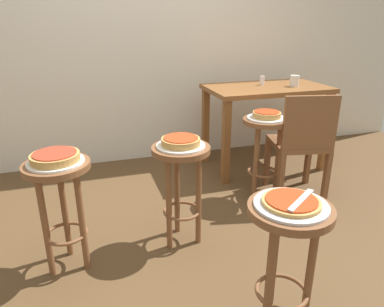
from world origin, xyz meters
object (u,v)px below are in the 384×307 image
(stool_rear, at_px, (265,141))
(pizza_leftside, at_px, (181,141))
(pizza_foreground, at_px, (291,202))
(serving_plate_foreground, at_px, (291,205))
(dining_table, at_px, (266,100))
(stool_foreground, at_px, (287,243))
(wooden_chair, at_px, (302,142))
(cup_near_edge, at_px, (294,81))
(serving_plate_rear, at_px, (266,118))
(pizza_server_knife, at_px, (301,200))
(pizza_middle, at_px, (55,157))
(pizza_rear, at_px, (267,114))
(stool_middle, at_px, (60,193))
(serving_plate_middle, at_px, (56,162))
(serving_plate_leftside, at_px, (181,146))
(stool_leftside, at_px, (181,174))
(condiment_shaker, at_px, (262,80))

(stool_rear, bearing_deg, pizza_leftside, -152.72)
(pizza_foreground, distance_m, pizza_leftside, 0.86)
(serving_plate_foreground, bearing_deg, dining_table, 64.54)
(stool_foreground, relative_size, pizza_leftside, 2.81)
(wooden_chair, bearing_deg, cup_near_edge, 65.38)
(serving_plate_rear, bearing_deg, pizza_server_knife, -112.68)
(cup_near_edge, bearing_deg, pizza_middle, -154.75)
(pizza_middle, height_order, pizza_rear, same)
(serving_plate_foreground, height_order, pizza_leftside, pizza_leftside)
(stool_middle, bearing_deg, wooden_chair, 11.46)
(serving_plate_middle, xyz_separation_m, pizza_rear, (1.48, 0.45, 0.03))
(pizza_middle, height_order, serving_plate_rear, pizza_middle)
(pizza_middle, distance_m, serving_plate_leftside, 0.70)
(stool_leftside, xyz_separation_m, pizza_rear, (0.78, 0.40, 0.21))
(pizza_rear, bearing_deg, pizza_middle, -162.99)
(serving_plate_middle, distance_m, serving_plate_leftside, 0.70)
(pizza_server_knife, bearing_deg, stool_leftside, 71.94)
(stool_leftside, bearing_deg, pizza_middle, -176.00)
(pizza_foreground, relative_size, serving_plate_middle, 0.81)
(serving_plate_middle, bearing_deg, serving_plate_leftside, 4.00)
(cup_near_edge, bearing_deg, condiment_shaker, 147.92)
(serving_plate_foreground, bearing_deg, pizza_rear, 65.82)
(stool_middle, bearing_deg, serving_plate_leftside, 4.00)
(condiment_shaker, height_order, pizza_server_knife, condiment_shaker)
(stool_rear, bearing_deg, serving_plate_rear, 90.00)
(serving_plate_leftside, xyz_separation_m, pizza_server_knife, (0.26, -0.84, 0.03))
(stool_middle, distance_m, cup_near_edge, 2.26)
(stool_foreground, distance_m, dining_table, 2.00)
(serving_plate_foreground, bearing_deg, stool_middle, 140.13)
(serving_plate_foreground, relative_size, pizza_foreground, 1.27)
(pizza_rear, bearing_deg, stool_leftside, -152.72)
(pizza_foreground, relative_size, pizza_server_knife, 1.08)
(pizza_foreground, xyz_separation_m, stool_middle, (-0.93, 0.77, -0.20))
(stool_leftside, relative_size, pizza_rear, 3.07)
(serving_plate_leftside, xyz_separation_m, cup_near_edge, (1.32, 0.90, 0.17))
(serving_plate_foreground, height_order, cup_near_edge, cup_near_edge)
(condiment_shaker, bearing_deg, stool_leftside, -135.61)
(stool_leftside, bearing_deg, pizza_rear, 27.28)
(stool_middle, relative_size, serving_plate_middle, 2.20)
(cup_near_edge, xyz_separation_m, wooden_chair, (-0.27, -0.60, -0.36))
(stool_middle, bearing_deg, pizza_server_knife, -39.69)
(pizza_middle, relative_size, cup_near_edge, 2.58)
(serving_plate_foreground, distance_m, wooden_chair, 1.40)
(serving_plate_leftside, relative_size, dining_table, 0.27)
(serving_plate_foreground, bearing_deg, serving_plate_leftside, 105.71)
(stool_middle, relative_size, pizza_rear, 3.07)
(pizza_leftside, bearing_deg, serving_plate_middle, -176.00)
(wooden_chair, bearing_deg, stool_foreground, -125.82)
(stool_middle, relative_size, stool_rear, 1.00)
(serving_plate_foreground, relative_size, pizza_middle, 1.20)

